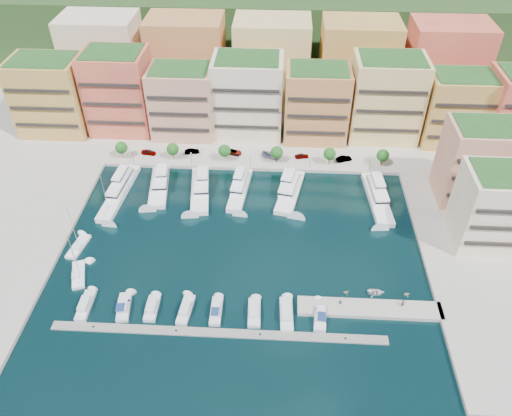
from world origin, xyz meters
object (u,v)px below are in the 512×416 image
object	(u,v)px
tree_1	(173,149)
yacht_6	(377,195)
lamppost_4	(370,162)
cruiser_5	(254,313)
tree_2	(225,151)
yacht_2	(200,187)
lamppost_1	(191,156)
cruiser_3	(186,310)
car_2	(234,152)
car_5	(344,159)
yacht_3	(240,187)
car_0	(149,152)
cruiser_4	(216,311)
cruiser_6	(286,314)
lamppost_0	(133,155)
tender_2	(376,292)
yacht_4	(290,190)
person_0	(340,302)
lamppost_3	(310,160)
car_1	(192,151)
cruiser_0	(85,306)
lamppost_2	(250,158)
tree_3	(277,152)
cruiser_2	(152,308)
sailboat_1	(78,247)
person_1	(402,303)
tree_5	(383,155)
car_3	(271,155)
yacht_1	(159,185)
cruiser_1	(124,307)
tender_1	(346,292)
tree_4	(330,154)
tree_0	(121,148)
cruiser_7	(320,316)
sailboat_0	(79,275)
yacht_0	(120,189)
tender_3	(407,294)
sailboat_2	(108,212)

from	to	relation	value
tree_1	yacht_6	world-z (taller)	tree_1
lamppost_4	cruiser_5	xyz separation A→B (m)	(-31.58, -55.78, -3.28)
tree_2	yacht_2	size ratio (longest dim) A/B	0.26
lamppost_1	cruiser_3	xyz separation A→B (m)	(7.17, -55.79, -3.28)
car_2	car_5	world-z (taller)	car_5
yacht_3	car_0	world-z (taller)	yacht_3
cruiser_4	cruiser_6	distance (m)	15.53
lamppost_0	tender_2	size ratio (longest dim) A/B	1.06
yacht_4	person_0	bearing A→B (deg)	-74.77
cruiser_6	person_0	bearing A→B (deg)	14.87
lamppost_3	car_1	bearing A→B (deg)	170.81
lamppost_3	cruiser_0	bearing A→B (deg)	-132.67
lamppost_0	lamppost_2	xyz separation A→B (m)	(36.00, 0.00, 0.00)
lamppost_1	cruiser_0	world-z (taller)	lamppost_1
tree_3	cruiser_2	distance (m)	63.93
sailboat_1	person_1	bearing A→B (deg)	-10.88
tree_5	car_3	distance (m)	34.04
yacht_1	car_2	xyz separation A→B (m)	(20.14, 17.41, 0.62)
cruiser_2	lamppost_3	bearing A→B (deg)	56.88
tree_1	sailboat_1	xyz separation A→B (m)	(-17.32, -39.47, -4.43)
cruiser_1	cruiser_6	size ratio (longest dim) A/B	0.89
tender_1	car_0	xyz separation A→B (m)	(-57.63, 53.19, 1.41)
lamppost_1	cruiser_2	bearing A→B (deg)	-90.39
tree_2	tree_4	distance (m)	32.00
tree_0	tree_5	distance (m)	80.00
cruiser_1	cruiser_7	xyz separation A→B (m)	(43.66, -0.01, -0.00)
cruiser_1	sailboat_0	world-z (taller)	sailboat_0
cruiser_0	car_5	size ratio (longest dim) A/B	1.75
tree_5	cruiser_6	world-z (taller)	tree_5
cruiser_2	person_1	xyz separation A→B (m)	(55.45, 3.53, 1.40)
yacht_1	car_5	distance (m)	56.79
tree_0	lamppost_2	xyz separation A→B (m)	(40.00, -2.30, -0.92)
tree_2	cruiser_0	size ratio (longest dim) A/B	0.66
tree_1	sailboat_0	world-z (taller)	sailboat_0
tree_0	cruiser_1	size ratio (longest dim) A/B	0.70
car_2	car_0	bearing A→B (deg)	105.62
lamppost_3	sailboat_1	xyz separation A→B (m)	(-59.32, -37.17, -3.51)
tree_5	person_0	bearing A→B (deg)	-106.84
tree_0	tree_5	bearing A→B (deg)	0.00
tree_1	yacht_2	size ratio (longest dim) A/B	0.26
tree_0	person_0	bearing A→B (deg)	-40.93
yacht_4	person_0	world-z (taller)	yacht_4
lamppost_0	lamppost_2	bearing A→B (deg)	0.00
lamppost_4	cruiser_7	distance (m)	58.45
tree_3	cruiser_5	distance (m)	58.34
lamppost_1	cruiser_5	world-z (taller)	lamppost_1
yacht_0	tender_3	bearing A→B (deg)	-24.42
lamppost_4	sailboat_2	xyz separation A→B (m)	(-73.60, -23.19, -3.52)
lamppost_1	cruiser_1	bearing A→B (deg)	-96.87
lamppost_0	car_2	size ratio (longest dim) A/B	0.82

